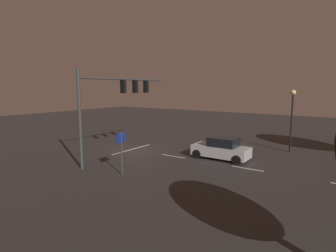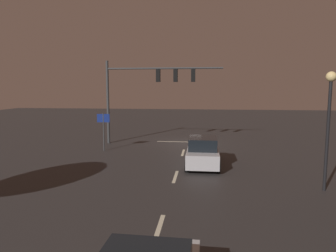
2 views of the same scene
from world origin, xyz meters
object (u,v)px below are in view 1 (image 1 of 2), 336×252
at_px(traffic_signal_assembly, 116,95).
at_px(car_approaching, 221,149).
at_px(street_lamp_left_kerb, 292,109).
at_px(route_sign, 121,144).

bearing_deg(traffic_signal_assembly, car_approaching, 123.07).
bearing_deg(traffic_signal_assembly, street_lamp_left_kerb, 132.77).
relative_size(street_lamp_left_kerb, route_sign, 1.93).
xyz_separation_m(traffic_signal_assembly, street_lamp_left_kerb, (-9.78, 10.57, -1.20)).
height_order(traffic_signal_assembly, street_lamp_left_kerb, traffic_signal_assembly).
xyz_separation_m(traffic_signal_assembly, route_sign, (2.80, 3.13, -2.90)).
bearing_deg(route_sign, street_lamp_left_kerb, 149.38).
bearing_deg(street_lamp_left_kerb, route_sign, -30.62).
bearing_deg(car_approaching, street_lamp_left_kerb, 144.38).
relative_size(car_approaching, street_lamp_left_kerb, 0.83).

